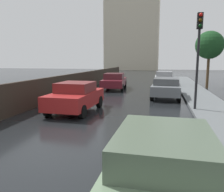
% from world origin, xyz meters
% --- Properties ---
extents(ground, '(120.00, 120.00, 0.00)m').
position_xyz_m(ground, '(0.00, 0.00, 0.00)').
color(ground, black).
extents(car_green_near_kerb, '(1.86, 4.10, 1.45)m').
position_xyz_m(car_green_near_kerb, '(2.57, -1.63, 0.76)').
color(car_green_near_kerb, slate).
rests_on(car_green_near_kerb, ground).
extents(car_grey_mid_road, '(2.06, 4.24, 1.38)m').
position_xyz_m(car_grey_mid_road, '(2.82, 10.41, 0.74)').
color(car_grey_mid_road, slate).
rests_on(car_grey_mid_road, ground).
extents(car_silver_far_ahead, '(1.90, 4.29, 1.45)m').
position_xyz_m(car_silver_far_ahead, '(2.69, 18.24, 0.75)').
color(car_silver_far_ahead, '#B2B5BA').
rests_on(car_silver_far_ahead, ground).
extents(car_red_behind_camera, '(2.00, 3.90, 1.48)m').
position_xyz_m(car_red_behind_camera, '(-1.73, 5.16, 0.76)').
color(car_red_behind_camera, maroon).
rests_on(car_red_behind_camera, ground).
extents(car_maroon_far_lane, '(2.17, 4.70, 1.43)m').
position_xyz_m(car_maroon_far_lane, '(-1.66, 14.31, 0.74)').
color(car_maroon_far_lane, maroon).
rests_on(car_maroon_far_lane, ground).
extents(traffic_light, '(0.26, 0.39, 4.67)m').
position_xyz_m(traffic_light, '(4.18, 6.40, 3.35)').
color(traffic_light, black).
rests_on(traffic_light, sidewalk_strip).
extents(street_tree_mid, '(2.55, 2.55, 5.23)m').
position_xyz_m(street_tree_mid, '(6.66, 17.17, 3.93)').
color(street_tree_mid, '#4C3823').
rests_on(street_tree_mid, ground).
extents(distant_tower, '(14.00, 8.27, 30.26)m').
position_xyz_m(distant_tower, '(-5.65, 56.49, 13.62)').
color(distant_tower, beige).
rests_on(distant_tower, ground).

